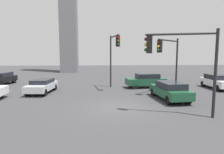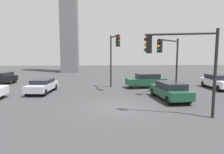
{
  "view_description": "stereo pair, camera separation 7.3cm",
  "coord_description": "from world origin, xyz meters",
  "px_view_note": "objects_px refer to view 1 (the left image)",
  "views": [
    {
      "loc": [
        -1.2,
        -12.11,
        3.45
      ],
      "look_at": [
        -0.13,
        3.65,
        1.61
      ],
      "focal_mm": 30.44,
      "sensor_mm": 36.0,
      "label": 1
    },
    {
      "loc": [
        -1.13,
        -12.12,
        3.45
      ],
      "look_at": [
        -0.13,
        3.65,
        1.61
      ],
      "focal_mm": 30.44,
      "sensor_mm": 36.0,
      "label": 2
    }
  ],
  "objects_px": {
    "traffic_light_2": "(181,54)",
    "car_0": "(218,81)",
    "car_1": "(1,78)",
    "traffic_light_1": "(169,54)",
    "traffic_light_0": "(114,50)",
    "car_2": "(42,86)",
    "car_5": "(170,90)",
    "car_4": "(146,80)"
  },
  "relations": [
    {
      "from": "car_2",
      "to": "car_5",
      "type": "relative_size",
      "value": 0.95
    },
    {
      "from": "traffic_light_0",
      "to": "car_5",
      "type": "distance_m",
      "value": 6.99
    },
    {
      "from": "car_0",
      "to": "traffic_light_2",
      "type": "bearing_deg",
      "value": -41.2
    },
    {
      "from": "car_1",
      "to": "car_4",
      "type": "bearing_deg",
      "value": 84.7
    },
    {
      "from": "traffic_light_2",
      "to": "car_1",
      "type": "height_order",
      "value": "traffic_light_2"
    },
    {
      "from": "traffic_light_1",
      "to": "car_5",
      "type": "distance_m",
      "value": 3.64
    },
    {
      "from": "traffic_light_1",
      "to": "car_0",
      "type": "height_order",
      "value": "traffic_light_1"
    },
    {
      "from": "car_0",
      "to": "car_1",
      "type": "bearing_deg",
      "value": -98.28
    },
    {
      "from": "traffic_light_1",
      "to": "car_2",
      "type": "xyz_separation_m",
      "value": [
        -11.3,
        1.19,
        -2.87
      ]
    },
    {
      "from": "traffic_light_1",
      "to": "traffic_light_2",
      "type": "height_order",
      "value": "traffic_light_1"
    },
    {
      "from": "traffic_light_2",
      "to": "car_0",
      "type": "height_order",
      "value": "traffic_light_2"
    },
    {
      "from": "traffic_light_2",
      "to": "car_0",
      "type": "relative_size",
      "value": 1.15
    },
    {
      "from": "traffic_light_0",
      "to": "traffic_light_2",
      "type": "height_order",
      "value": "traffic_light_0"
    },
    {
      "from": "traffic_light_0",
      "to": "car_0",
      "type": "distance_m",
      "value": 11.17
    },
    {
      "from": "car_2",
      "to": "car_5",
      "type": "bearing_deg",
      "value": 76.86
    },
    {
      "from": "traffic_light_2",
      "to": "car_1",
      "type": "bearing_deg",
      "value": -21.86
    },
    {
      "from": "car_4",
      "to": "car_5",
      "type": "height_order",
      "value": "car_4"
    },
    {
      "from": "traffic_light_1",
      "to": "car_5",
      "type": "height_order",
      "value": "traffic_light_1"
    },
    {
      "from": "traffic_light_1",
      "to": "car_2",
      "type": "relative_size",
      "value": 1.19
    },
    {
      "from": "traffic_light_1",
      "to": "car_2",
      "type": "height_order",
      "value": "traffic_light_1"
    },
    {
      "from": "car_4",
      "to": "traffic_light_1",
      "type": "bearing_deg",
      "value": 102.39
    },
    {
      "from": "traffic_light_2",
      "to": "car_5",
      "type": "relative_size",
      "value": 1.1
    },
    {
      "from": "car_2",
      "to": "traffic_light_1",
      "type": "bearing_deg",
      "value": 88.69
    },
    {
      "from": "car_2",
      "to": "car_5",
      "type": "distance_m",
      "value": 11.19
    },
    {
      "from": "traffic_light_1",
      "to": "car_1",
      "type": "bearing_deg",
      "value": -62.71
    },
    {
      "from": "traffic_light_2",
      "to": "traffic_light_0",
      "type": "bearing_deg",
      "value": -54.37
    },
    {
      "from": "car_1",
      "to": "traffic_light_2",
      "type": "bearing_deg",
      "value": 57.24
    },
    {
      "from": "car_5",
      "to": "car_0",
      "type": "bearing_deg",
      "value": -61.67
    },
    {
      "from": "traffic_light_0",
      "to": "car_4",
      "type": "bearing_deg",
      "value": 92.7
    },
    {
      "from": "car_1",
      "to": "car_2",
      "type": "bearing_deg",
      "value": 55.03
    },
    {
      "from": "traffic_light_1",
      "to": "car_0",
      "type": "bearing_deg",
      "value": 157.08
    },
    {
      "from": "car_1",
      "to": "car_5",
      "type": "height_order",
      "value": "car_1"
    },
    {
      "from": "traffic_light_1",
      "to": "car_5",
      "type": "bearing_deg",
      "value": 31.18
    },
    {
      "from": "car_2",
      "to": "car_1",
      "type": "bearing_deg",
      "value": -125.57
    },
    {
      "from": "traffic_light_2",
      "to": "car_1",
      "type": "relative_size",
      "value": 1.15
    },
    {
      "from": "car_2",
      "to": "car_5",
      "type": "height_order",
      "value": "car_5"
    },
    {
      "from": "traffic_light_1",
      "to": "car_4",
      "type": "bearing_deg",
      "value": -113.85
    },
    {
      "from": "traffic_light_0",
      "to": "traffic_light_2",
      "type": "bearing_deg",
      "value": 9.95
    },
    {
      "from": "traffic_light_0",
      "to": "car_1",
      "type": "height_order",
      "value": "traffic_light_0"
    },
    {
      "from": "traffic_light_2",
      "to": "car_2",
      "type": "height_order",
      "value": "traffic_light_2"
    },
    {
      "from": "traffic_light_1",
      "to": "car_4",
      "type": "distance_m",
      "value": 4.47
    },
    {
      "from": "traffic_light_2",
      "to": "car_0",
      "type": "bearing_deg",
      "value": -116.85
    }
  ]
}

